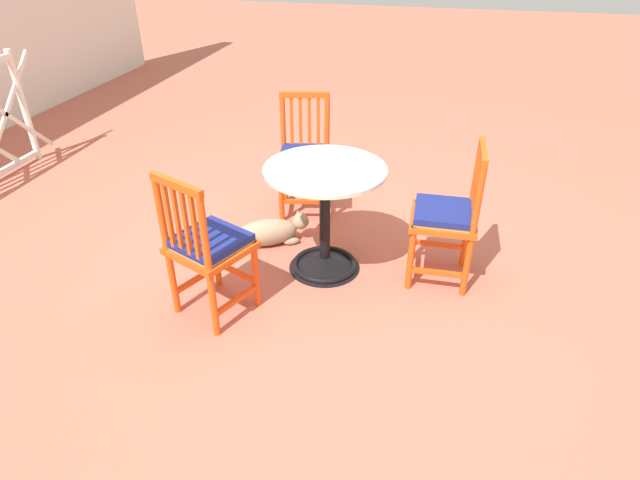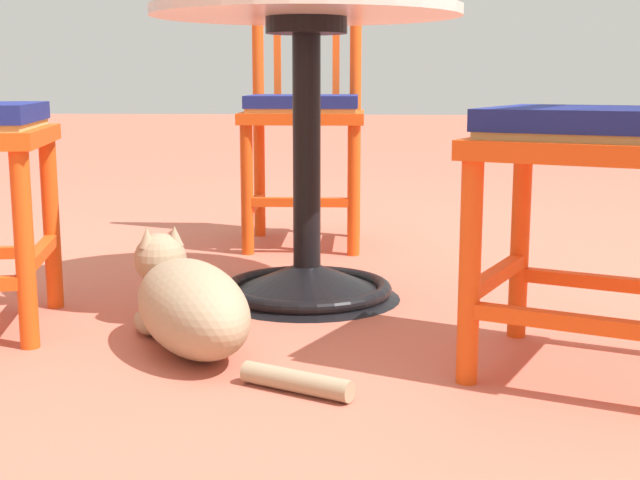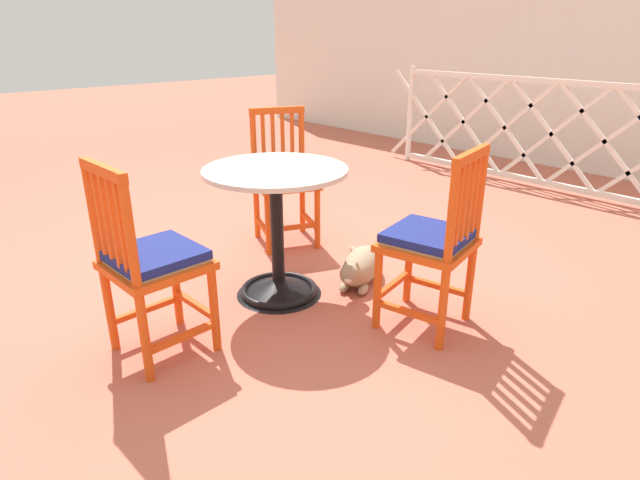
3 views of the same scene
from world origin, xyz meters
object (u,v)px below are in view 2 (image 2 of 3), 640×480
at_px(orange_chair_tucked_in, 304,112).
at_px(tabby_cat, 188,303).
at_px(cafe_table, 307,188).
at_px(orange_chair_facing_out, 603,139).

xyz_separation_m(orange_chair_tucked_in, tabby_cat, (0.14, 1.20, -0.35)).
xyz_separation_m(cafe_table, orange_chair_facing_out, (-0.59, 0.54, 0.16)).
height_order(orange_chair_facing_out, tabby_cat, orange_chair_facing_out).
relative_size(orange_chair_facing_out, tabby_cat, 1.58).
xyz_separation_m(cafe_table, tabby_cat, (0.21, 0.44, -0.19)).
relative_size(cafe_table, orange_chair_tucked_in, 0.83).
height_order(orange_chair_tucked_in, tabby_cat, orange_chair_tucked_in).
distance_m(orange_chair_facing_out, tabby_cat, 0.89).
distance_m(cafe_table, orange_chair_facing_out, 0.82).
height_order(cafe_table, orange_chair_tucked_in, orange_chair_tucked_in).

